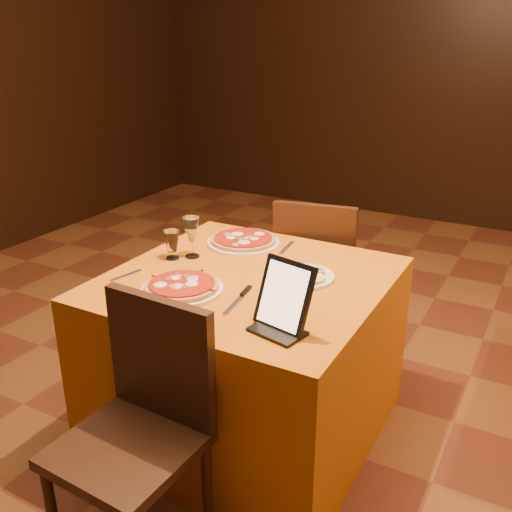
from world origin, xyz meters
The scene contains 14 objects.
floor centered at (0.00, 0.00, -0.01)m, with size 6.00×7.00×0.01m, color #5E2D19.
wall_back centered at (0.00, 3.50, 1.40)m, with size 6.00×0.01×2.80m, color black.
main_table centered at (-0.08, -0.04, 0.38)m, with size 1.10×1.10×0.75m, color #C0670C.
chair_main_near centered at (-0.08, -0.84, 0.46)m, with size 0.38×0.38×0.91m, color black, non-canonical shape.
chair_main_far centered at (-0.08, 0.75, 0.46)m, with size 0.40×0.40×0.91m, color black, non-canonical shape.
pizza_near centered at (-0.24, -0.29, 0.77)m, with size 0.32×0.32×0.03m.
pizza_far centered at (-0.29, 0.29, 0.77)m, with size 0.35×0.35×0.03m.
cutlet_dish centered at (0.12, 0.05, 0.76)m, with size 0.27×0.27×0.03m.
wine_glass centered at (-0.41, 0.03, 0.84)m, with size 0.06×0.06×0.19m, color #FCF38F, non-canonical shape.
water_glass centered at (-0.48, -0.03, 0.81)m, with size 0.07×0.07×0.13m, color silver, non-canonical shape.
tablet centered at (0.24, -0.36, 0.87)m, with size 0.20×0.02×0.24m, color black.
knife centered at (0.00, -0.27, 0.75)m, with size 0.24×0.02×0.01m, color silver.
fork_near centered at (-0.53, -0.28, 0.75)m, with size 0.15×0.02×0.01m, color silver.
fork_far centered at (-0.08, 0.33, 0.75)m, with size 0.17×0.02×0.01m, color #AAA9B0.
Camera 1 is at (0.99, -1.93, 1.70)m, focal length 40.00 mm.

